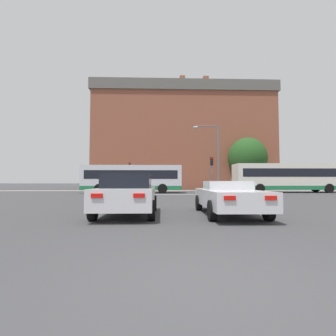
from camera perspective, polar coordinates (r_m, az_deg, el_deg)
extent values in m
plane|color=#3D3D3F|center=(3.41, 9.53, -23.66)|extent=(400.00, 400.00, 0.00)
cube|color=silver|center=(24.79, -0.60, -5.80)|extent=(7.36, 0.30, 0.01)
cube|color=gray|center=(36.11, -1.05, -4.93)|extent=(68.17, 2.50, 0.01)
cube|color=brown|center=(46.79, 3.08, 5.05)|extent=(29.34, 12.43, 15.56)
cube|color=#5B5954|center=(48.76, 3.05, 15.16)|extent=(29.93, 12.92, 1.72)
cube|color=brown|center=(50.57, -12.20, 16.57)|extent=(0.90, 0.90, 1.68)
cube|color=brown|center=(48.19, -7.00, 17.54)|extent=(0.90, 0.90, 1.68)
cube|color=brown|center=(51.67, -2.09, 16.08)|extent=(0.90, 0.90, 1.68)
cube|color=brown|center=(46.41, 3.12, 18.34)|extent=(0.90, 0.90, 1.68)
cube|color=brown|center=(46.97, 8.23, 18.10)|extent=(0.90, 0.90, 1.68)
cube|color=brown|center=(49.58, 13.49, 17.00)|extent=(0.90, 0.90, 1.68)
cube|color=brown|center=(50.77, 17.48, 16.57)|extent=(0.90, 0.90, 1.68)
cube|color=silver|center=(9.63, -8.76, -6.27)|extent=(1.92, 4.35, 0.67)
cube|color=black|center=(9.57, -8.76, -2.78)|extent=(1.64, 1.96, 0.51)
cylinder|color=black|center=(11.12, -12.58, -7.51)|extent=(0.22, 0.64, 0.64)
cylinder|color=black|center=(10.92, -3.11, -7.66)|extent=(0.22, 0.64, 0.64)
cylinder|color=black|center=(8.51, -16.07, -8.87)|extent=(0.22, 0.64, 0.64)
cylinder|color=black|center=(8.25, -3.61, -9.17)|extent=(0.22, 0.64, 0.64)
cube|color=red|center=(7.58, -15.24, -5.83)|extent=(0.32, 0.05, 0.12)
cube|color=red|center=(7.39, -6.33, -5.99)|extent=(0.32, 0.05, 0.12)
cube|color=silver|center=(9.88, 12.95, -6.36)|extent=(1.91, 4.91, 0.59)
cube|color=silver|center=(9.98, 12.75, -3.71)|extent=(1.59, 1.49, 0.32)
cylinder|color=black|center=(11.22, 6.71, -7.52)|extent=(0.23, 0.64, 0.64)
cylinder|color=black|center=(11.58, 15.38, -7.29)|extent=(0.23, 0.64, 0.64)
cylinder|color=black|center=(8.24, 9.57, -9.14)|extent=(0.23, 0.64, 0.64)
cylinder|color=black|center=(8.73, 21.04, -8.63)|extent=(0.23, 0.64, 0.64)
cube|color=red|center=(7.35, 13.29, -6.37)|extent=(0.32, 0.06, 0.12)
cube|color=red|center=(7.70, 21.49, -6.08)|extent=(0.32, 0.06, 0.12)
cube|color=silver|center=(28.65, -7.80, -2.09)|extent=(10.53, 2.58, 2.61)
cube|color=#1E7042|center=(28.66, -7.81, -4.27)|extent=(10.55, 2.60, 0.44)
cube|color=black|center=(28.66, -7.79, -1.48)|extent=(9.69, 2.61, 0.90)
cylinder|color=black|center=(29.76, -1.29, -4.38)|extent=(1.00, 0.28, 1.00)
cylinder|color=black|center=(27.28, -1.22, -4.51)|extent=(1.00, 0.28, 1.00)
cylinder|color=black|center=(30.38, -13.73, -4.27)|extent=(1.00, 0.28, 1.00)
cylinder|color=black|center=(27.96, -14.76, -4.37)|extent=(1.00, 0.28, 1.00)
cube|color=silver|center=(32.36, 24.79, -1.74)|extent=(12.20, 2.57, 2.85)
cube|color=#1E7042|center=(32.36, 24.84, -3.87)|extent=(12.22, 2.59, 0.44)
cube|color=black|center=(32.37, 24.77, -0.99)|extent=(11.23, 2.60, 0.90)
cylinder|color=black|center=(35.28, 29.43, -3.78)|extent=(1.00, 0.28, 1.00)
cylinder|color=black|center=(33.21, 31.65, -3.79)|extent=(1.00, 0.28, 1.00)
cylinder|color=black|center=(32.00, 17.77, -4.15)|extent=(1.00, 0.28, 1.00)
cylinder|color=black|center=(29.69, 19.38, -4.22)|extent=(1.00, 0.28, 1.00)
cylinder|color=slate|center=(35.65, -8.37, -2.53)|extent=(0.12, 0.12, 2.99)
cube|color=black|center=(35.72, -8.34, 0.51)|extent=(0.26, 0.20, 0.80)
sphere|color=red|center=(35.61, -8.36, 0.94)|extent=(0.17, 0.17, 0.17)
sphere|color=black|center=(35.59, -8.37, 0.52)|extent=(0.17, 0.17, 0.17)
sphere|color=black|center=(35.57, -8.37, 0.11)|extent=(0.17, 0.17, 0.17)
cylinder|color=slate|center=(26.09, 9.52, -2.52)|extent=(0.12, 0.12, 2.83)
cube|color=black|center=(26.16, 9.49, 1.45)|extent=(0.26, 0.20, 0.80)
sphere|color=red|center=(26.06, 9.54, 2.04)|extent=(0.17, 0.17, 0.17)
sphere|color=black|center=(26.04, 9.55, 1.48)|extent=(0.17, 0.17, 0.17)
sphere|color=black|center=(26.02, 9.55, 0.91)|extent=(0.17, 0.17, 0.17)
cylinder|color=slate|center=(24.87, 10.92, 1.80)|extent=(0.16, 0.16, 6.55)
cylinder|color=slate|center=(25.11, 8.47, 8.95)|extent=(2.12, 0.10, 0.10)
ellipsoid|color=#B2B2B7|center=(24.92, 6.05, 8.79)|extent=(0.50, 0.36, 0.22)
cylinder|color=black|center=(36.67, 13.77, -4.20)|extent=(0.13, 0.13, 0.80)
cylinder|color=black|center=(36.84, 13.78, -4.19)|extent=(0.13, 0.13, 0.80)
cube|color=#336B38|center=(36.75, 13.76, -3.09)|extent=(0.33, 0.45, 0.63)
sphere|color=tan|center=(36.75, 13.75, -2.41)|extent=(0.24, 0.24, 0.24)
cylinder|color=#4C3823|center=(41.01, 16.99, -2.93)|extent=(0.36, 0.36, 2.36)
ellipsoid|color=#234C1E|center=(41.17, 16.92, 2.14)|extent=(5.79, 5.79, 6.08)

